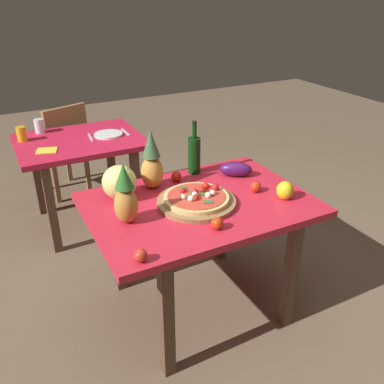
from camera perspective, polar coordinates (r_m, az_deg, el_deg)
ground_plane at (r=2.67m, az=0.88°, el=-15.12°), size 10.00×10.00×0.00m
display_table at (r=2.29m, az=0.99°, el=-3.30°), size 1.20×0.85×0.72m
background_table at (r=3.32m, az=-15.08°, el=5.19°), size 0.93×0.74×0.72m
dining_chair at (r=3.91m, az=-17.43°, el=6.21°), size 0.51×0.51×0.85m
pizza_board at (r=2.22m, az=0.59°, el=-1.38°), size 0.43×0.43×0.02m
pizza at (r=2.21m, az=0.69°, el=-0.68°), size 0.35×0.35×0.06m
wine_bottle at (r=2.54m, az=0.32°, el=5.24°), size 0.08×0.08×0.33m
pineapple_left at (r=2.02m, az=-9.18°, el=-0.66°), size 0.12×0.12×0.31m
pineapple_right at (r=2.35m, az=-5.59°, el=4.09°), size 0.13×0.13×0.35m
melon at (r=2.28m, az=-9.99°, el=1.34°), size 0.19×0.19×0.19m
bell_pepper at (r=2.32m, az=12.71°, el=0.20°), size 0.10×0.10×0.10m
eggplant at (r=2.54m, az=6.05°, el=3.14°), size 0.22×0.19×0.09m
tomato_at_corner at (r=1.99m, az=3.50°, el=-4.35°), size 0.06×0.06×0.06m
tomato_by_bottle at (r=2.37m, az=8.77°, el=0.73°), size 0.06×0.06×0.06m
tomato_near_board at (r=2.47m, az=-2.13°, el=2.16°), size 0.06×0.06×0.06m
tomato_beside_pepper at (r=1.79m, az=-7.10°, el=-8.69°), size 0.06×0.06×0.06m
drinking_glass_juice at (r=3.36m, az=-22.45°, el=7.42°), size 0.07×0.07×0.11m
drinking_glass_water at (r=3.51m, az=-20.32°, el=8.54°), size 0.07×0.07×0.11m
dinner_plate at (r=3.31m, az=-11.47°, el=7.80°), size 0.22×0.22×0.02m
fork_utensil at (r=3.28m, az=-13.81°, el=7.30°), size 0.03×0.18×0.01m
knife_utensil at (r=3.35m, az=-9.16°, el=8.15°), size 0.02×0.18×0.01m
napkin_folded at (r=3.11m, az=-19.42°, el=5.42°), size 0.17×0.16×0.01m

